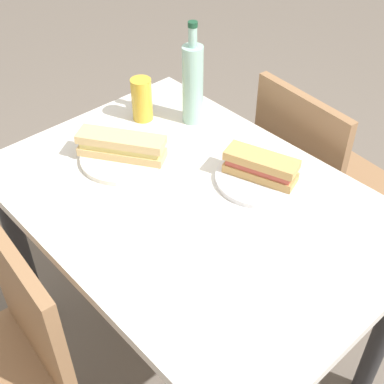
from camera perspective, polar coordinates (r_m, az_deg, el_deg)
The scene contains 12 objects.
ground_plane at distance 1.98m, azimuth 0.00°, elevation -17.37°, with size 8.00×8.00×0.00m, color #6B6056.
dining_table at distance 1.48m, azimuth 0.00°, elevation -4.30°, with size 1.09×0.77×0.76m.
chair_far at distance 1.91m, azimuth 12.86°, elevation 1.50°, with size 0.44×0.44×0.87m.
chair_near at distance 1.44m, azimuth -19.89°, elevation -17.82°, with size 0.43×0.43×0.87m.
plate_near at distance 1.45m, azimuth 7.39°, elevation 1.52°, with size 0.25×0.25×0.01m, color white.
baguette_sandwich_near at distance 1.43m, azimuth 7.54°, elevation 2.81°, with size 0.21×0.13×0.07m.
knife_near at distance 1.49m, azimuth 7.84°, elevation 3.12°, with size 0.17×0.09×0.01m.
plate_far at distance 1.53m, azimuth -7.58°, elevation 3.78°, with size 0.25×0.25×0.01m, color silver.
baguette_sandwich_far at distance 1.51m, azimuth -7.71°, elevation 5.04°, with size 0.25×0.20×0.07m.
knife_far at distance 1.57m, azimuth -7.34°, elevation 5.32°, with size 0.15×0.12×0.01m.
water_bottle at distance 1.62m, azimuth 0.08°, elevation 11.83°, with size 0.07×0.07×0.33m.
beer_glass at distance 1.67m, azimuth -5.50°, elevation 10.04°, with size 0.07×0.07×0.14m, color gold.
Camera 1 is at (0.77, -0.70, 1.68)m, focal length 48.79 mm.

